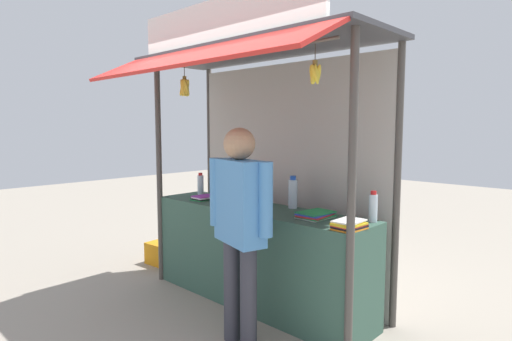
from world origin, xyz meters
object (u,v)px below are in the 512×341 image
(banana_bunch_inner_left, at_px, (315,74))
(magazine_stack_far_right, at_px, (240,202))
(water_bottle_right, at_px, (229,184))
(magazine_stack_mid_right, at_px, (204,198))
(water_bottle_far_left, at_px, (293,193))
(plastic_crate, at_px, (166,252))
(water_bottle_mid_left, at_px, (201,184))
(banana_bunch_rightmost, at_px, (185,88))
(vendor_person, at_px, (240,216))
(magazine_stack_front_right, at_px, (349,225))
(magazine_stack_left, at_px, (315,215))
(water_bottle_center, at_px, (373,207))

(banana_bunch_inner_left, bearing_deg, magazine_stack_far_right, 162.17)
(water_bottle_right, height_order, magazine_stack_mid_right, water_bottle_right)
(water_bottle_far_left, relative_size, magazine_stack_mid_right, 1.22)
(banana_bunch_inner_left, height_order, plastic_crate, banana_bunch_inner_left)
(water_bottle_far_left, bearing_deg, water_bottle_mid_left, -176.03)
(banana_bunch_rightmost, xyz_separation_m, vendor_person, (1.01, -0.27, -1.04))
(magazine_stack_front_right, xyz_separation_m, plastic_crate, (-2.69, 0.21, -0.83))
(banana_bunch_rightmost, bearing_deg, plastic_crate, 156.37)
(magazine_stack_far_right, bearing_deg, magazine_stack_left, 1.84)
(water_bottle_far_left, relative_size, magazine_stack_far_right, 1.13)
(banana_bunch_rightmost, height_order, vendor_person, banana_bunch_rightmost)
(magazine_stack_left, xyz_separation_m, plastic_crate, (-2.28, 0.07, -0.82))
(magazine_stack_mid_right, height_order, plastic_crate, magazine_stack_mid_right)
(water_bottle_right, bearing_deg, banana_bunch_inner_left, -20.93)
(magazine_stack_left, bearing_deg, water_bottle_center, 24.83)
(magazine_stack_left, distance_m, banana_bunch_inner_left, 1.20)
(magazine_stack_far_right, relative_size, vendor_person, 0.16)
(magazine_stack_mid_right, bearing_deg, water_bottle_right, 72.69)
(water_bottle_center, height_order, magazine_stack_far_right, water_bottle_center)
(banana_bunch_inner_left, bearing_deg, plastic_crate, 169.78)
(magazine_stack_left, bearing_deg, water_bottle_mid_left, 176.12)
(water_bottle_center, bearing_deg, banana_bunch_inner_left, -105.73)
(banana_bunch_rightmost, distance_m, vendor_person, 1.48)
(banana_bunch_inner_left, distance_m, vendor_person, 1.18)
(banana_bunch_inner_left, relative_size, plastic_crate, 0.75)
(magazine_stack_left, bearing_deg, vendor_person, -109.56)
(water_bottle_far_left, relative_size, magazine_stack_left, 0.93)
(magazine_stack_left, bearing_deg, water_bottle_far_left, 153.59)
(water_bottle_center, distance_m, magazine_stack_far_right, 1.32)
(banana_bunch_inner_left, xyz_separation_m, plastic_crate, (-2.54, 0.46, -1.92))
(magazine_stack_front_right, distance_m, banana_bunch_inner_left, 1.13)
(water_bottle_center, xyz_separation_m, plastic_crate, (-2.70, -0.13, -0.91))
(magazine_stack_mid_right, bearing_deg, vendor_person, -27.14)
(vendor_person, bearing_deg, magazine_stack_far_right, -28.70)
(water_bottle_far_left, relative_size, water_bottle_mid_left, 1.24)
(water_bottle_right, bearing_deg, vendor_person, -39.29)
(magazine_stack_mid_right, distance_m, magazine_stack_left, 1.36)
(water_bottle_mid_left, relative_size, magazine_stack_far_right, 0.91)
(magazine_stack_far_right, relative_size, banana_bunch_inner_left, 0.95)
(water_bottle_far_left, xyz_separation_m, water_bottle_mid_left, (-1.25, -0.09, -0.03))
(plastic_crate, bearing_deg, magazine_stack_far_right, -3.84)
(water_bottle_far_left, distance_m, magazine_stack_front_right, 0.89)
(water_bottle_far_left, bearing_deg, magazine_stack_mid_right, -163.66)
(water_bottle_right, height_order, magazine_stack_left, water_bottle_right)
(magazine_stack_front_right, bearing_deg, magazine_stack_left, 160.08)
(magazine_stack_left, bearing_deg, banana_bunch_inner_left, -56.97)
(magazine_stack_mid_right, height_order, magazine_stack_far_right, magazine_stack_far_right)
(vendor_person, relative_size, plastic_crate, 4.46)
(magazine_stack_front_right, relative_size, vendor_person, 0.16)
(water_bottle_right, bearing_deg, water_bottle_far_left, 0.46)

